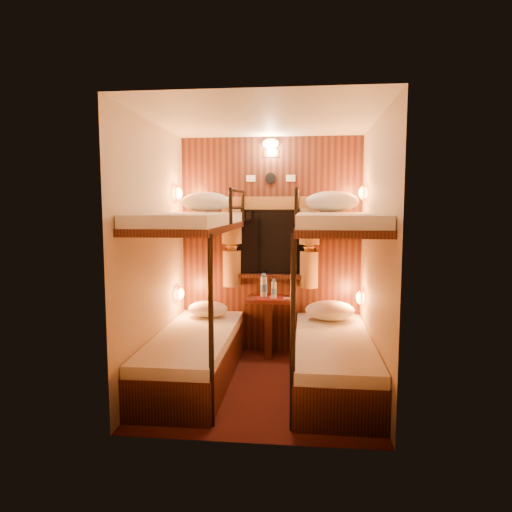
# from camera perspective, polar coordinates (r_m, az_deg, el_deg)

# --- Properties ---
(floor) EXTENTS (2.10, 2.10, 0.00)m
(floor) POSITION_cam_1_polar(r_m,az_deg,el_deg) (4.38, 0.75, -15.81)
(floor) COLOR black
(floor) RESTS_ON ground
(ceiling) EXTENTS (2.10, 2.10, 0.00)m
(ceiling) POSITION_cam_1_polar(r_m,az_deg,el_deg) (4.13, 0.79, 16.78)
(ceiling) COLOR silver
(ceiling) RESTS_ON wall_back
(wall_back) EXTENTS (2.40, 0.00, 2.40)m
(wall_back) POSITION_cam_1_polar(r_m,az_deg,el_deg) (5.13, 1.84, 1.26)
(wall_back) COLOR #C6B293
(wall_back) RESTS_ON floor
(wall_front) EXTENTS (2.40, 0.00, 2.40)m
(wall_front) POSITION_cam_1_polar(r_m,az_deg,el_deg) (3.05, -1.04, -2.14)
(wall_front) COLOR #C6B293
(wall_front) RESTS_ON floor
(wall_left) EXTENTS (0.00, 2.40, 2.40)m
(wall_left) POSITION_cam_1_polar(r_m,az_deg,el_deg) (4.29, -12.64, 0.14)
(wall_left) COLOR #C6B293
(wall_left) RESTS_ON floor
(wall_right) EXTENTS (0.00, 2.40, 2.40)m
(wall_right) POSITION_cam_1_polar(r_m,az_deg,el_deg) (4.12, 14.77, -0.17)
(wall_right) COLOR #C6B293
(wall_right) RESTS_ON floor
(back_panel) EXTENTS (2.00, 0.03, 2.40)m
(back_panel) POSITION_cam_1_polar(r_m,az_deg,el_deg) (5.11, 1.83, 1.25)
(back_panel) COLOR #33140E
(back_panel) RESTS_ON floor
(bunk_left) EXTENTS (0.72, 1.90, 1.82)m
(bunk_left) POSITION_cam_1_polar(r_m,az_deg,el_deg) (4.37, -7.73, -8.19)
(bunk_left) COLOR #33140E
(bunk_left) RESTS_ON floor
(bunk_right) EXTENTS (0.72, 1.90, 1.82)m
(bunk_right) POSITION_cam_1_polar(r_m,az_deg,el_deg) (4.26, 9.65, -8.61)
(bunk_right) COLOR #33140E
(bunk_right) RESTS_ON floor
(window) EXTENTS (1.00, 0.12, 0.79)m
(window) POSITION_cam_1_polar(r_m,az_deg,el_deg) (5.08, 1.80, 1.00)
(window) COLOR black
(window) RESTS_ON back_panel
(curtains) EXTENTS (1.10, 0.22, 1.00)m
(curtains) POSITION_cam_1_polar(r_m,az_deg,el_deg) (5.04, 1.78, 1.91)
(curtains) COLOR olive
(curtains) RESTS_ON back_panel
(back_fixtures) EXTENTS (0.54, 0.09, 0.48)m
(back_fixtures) POSITION_cam_1_polar(r_m,az_deg,el_deg) (5.09, 1.84, 13.02)
(back_fixtures) COLOR black
(back_fixtures) RESTS_ON back_panel
(reading_lamps) EXTENTS (2.00, 0.20, 1.25)m
(reading_lamps) POSITION_cam_1_polar(r_m,az_deg,el_deg) (4.78, 1.54, 1.38)
(reading_lamps) COLOR orange
(reading_lamps) RESTS_ON wall_left
(table) EXTENTS (0.50, 0.34, 0.66)m
(table) POSITION_cam_1_polar(r_m,az_deg,el_deg) (5.06, 1.64, -7.83)
(table) COLOR #511E12
(table) RESTS_ON floor
(bottle_left) EXTENTS (0.08, 0.08, 0.26)m
(bottle_left) POSITION_cam_1_polar(r_m,az_deg,el_deg) (5.02, 0.98, -3.86)
(bottle_left) COLOR #99BFE5
(bottle_left) RESTS_ON table
(bottle_right) EXTENTS (0.06, 0.06, 0.21)m
(bottle_right) POSITION_cam_1_polar(r_m,az_deg,el_deg) (4.95, 2.26, -4.28)
(bottle_right) COLOR #99BFE5
(bottle_right) RESTS_ON table
(sachet_a) EXTENTS (0.08, 0.06, 0.01)m
(sachet_a) POSITION_cam_1_polar(r_m,az_deg,el_deg) (4.97, 3.91, -5.28)
(sachet_a) COLOR silver
(sachet_a) RESTS_ON table
(sachet_b) EXTENTS (0.07, 0.05, 0.00)m
(sachet_b) POSITION_cam_1_polar(r_m,az_deg,el_deg) (5.00, 2.98, -5.21)
(sachet_b) COLOR silver
(sachet_b) RESTS_ON table
(pillow_lower_left) EXTENTS (0.43, 0.31, 0.17)m
(pillow_lower_left) POSITION_cam_1_polar(r_m,az_deg,el_deg) (4.98, -6.01, -6.60)
(pillow_lower_left) COLOR silver
(pillow_lower_left) RESTS_ON bunk_left
(pillow_lower_right) EXTENTS (0.51, 0.37, 0.20)m
(pillow_lower_right) POSITION_cam_1_polar(r_m,az_deg,el_deg) (4.87, 9.21, -6.73)
(pillow_lower_right) COLOR silver
(pillow_lower_right) RESTS_ON bunk_right
(pillow_upper_left) EXTENTS (0.52, 0.37, 0.20)m
(pillow_upper_left) POSITION_cam_1_polar(r_m,az_deg,el_deg) (4.81, -6.27, 6.73)
(pillow_upper_left) COLOR silver
(pillow_upper_left) RESTS_ON bunk_left
(pillow_upper_right) EXTENTS (0.54, 0.38, 0.21)m
(pillow_upper_right) POSITION_cam_1_polar(r_m,az_deg,el_deg) (4.72, 9.47, 6.74)
(pillow_upper_right) COLOR silver
(pillow_upper_right) RESTS_ON bunk_right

